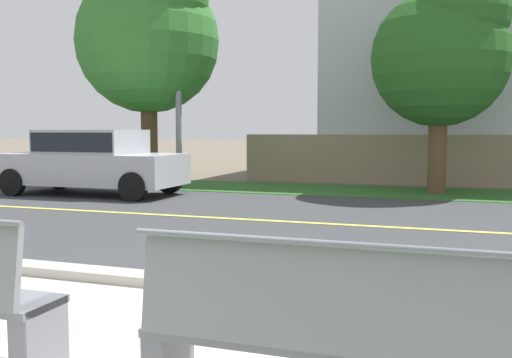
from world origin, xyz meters
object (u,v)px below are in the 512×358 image
bench_right (321,339)px  shade_tree_left (445,48)px  car_silver_near (92,159)px  shade_tree_far_left (150,30)px  streetlamp (181,43)px

bench_right → shade_tree_left: (0.45, 11.32, 2.98)m
car_silver_near → shade_tree_far_left: size_ratio=0.65×
bench_right → shade_tree_far_left: 14.19m
bench_right → shade_tree_left: 11.72m
shade_tree_far_left → shade_tree_left: shade_tree_far_left is taller
bench_right → streetlamp: size_ratio=0.29×
streetlamp → shade_tree_left: (6.75, 0.08, -0.42)m
bench_right → car_silver_near: 11.37m
car_silver_near → streetlamp: (1.09, 2.61, 3.01)m
car_silver_near → bench_right: bearing=-49.4°
bench_right → shade_tree_left: shade_tree_left is taller
car_silver_near → shade_tree_left: bearing=19.0°
streetlamp → shade_tree_far_left: 1.19m
car_silver_near → shade_tree_far_left: shade_tree_far_left is taller
shade_tree_far_left → streetlamp: bearing=-13.5°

